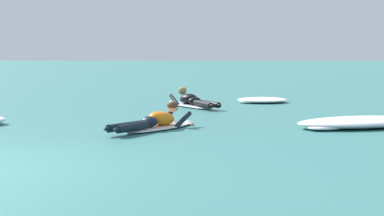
{
  "coord_description": "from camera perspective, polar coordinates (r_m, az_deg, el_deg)",
  "views": [
    {
      "loc": [
        3.51,
        -8.04,
        1.52
      ],
      "look_at": [
        2.56,
        7.0,
        0.16
      ],
      "focal_mm": 62.43,
      "sensor_mm": 36.0,
      "label": 1
    }
  ],
  "objects": [
    {
      "name": "ground_plane",
      "position": [
        18.44,
        -7.38,
        0.4
      ],
      "size": [
        120.0,
        120.0,
        0.0
      ],
      "primitive_type": "plane",
      "color": "#387A75"
    },
    {
      "name": "surfer_near",
      "position": [
        12.42,
        -3.06,
        -1.22
      ],
      "size": [
        1.58,
        2.37,
        0.55
      ],
      "color": "white",
      "rests_on": "ground"
    },
    {
      "name": "surfer_far",
      "position": [
        17.17,
        -0.06,
        0.55
      ],
      "size": [
        1.66,
        2.51,
        0.55
      ],
      "color": "silver",
      "rests_on": "ground"
    },
    {
      "name": "whitewater_mid_right",
      "position": [
        18.63,
        6.04,
        0.68
      ],
      "size": [
        1.56,
        1.37,
        0.15
      ],
      "color": "white",
      "rests_on": "ground"
    },
    {
      "name": "whitewater_back",
      "position": [
        13.19,
        14.2,
        -1.19
      ],
      "size": [
        2.89,
        2.09,
        0.2
      ],
      "color": "white",
      "rests_on": "ground"
    }
  ]
}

